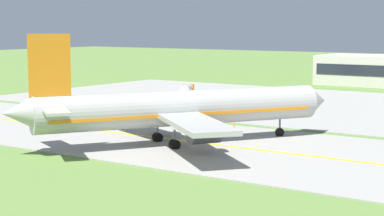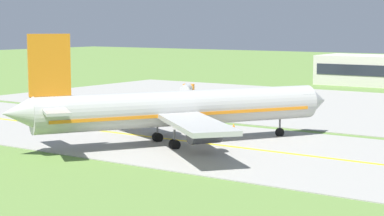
% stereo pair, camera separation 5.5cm
% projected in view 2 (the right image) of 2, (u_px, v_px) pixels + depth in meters
% --- Properties ---
extents(ground_plane, '(500.00, 500.00, 0.00)m').
position_uv_depth(ground_plane, '(191.00, 143.00, 79.15)').
color(ground_plane, olive).
extents(taxiway_strip, '(240.00, 28.00, 0.10)m').
position_uv_depth(taxiway_strip, '(191.00, 142.00, 79.14)').
color(taxiway_strip, '#9E9B93').
rests_on(taxiway_strip, ground).
extents(taxiway_centreline, '(220.00, 0.60, 0.01)m').
position_uv_depth(taxiway_centreline, '(191.00, 142.00, 79.13)').
color(taxiway_centreline, yellow).
rests_on(taxiway_centreline, taxiway_strip).
extents(airplane_lead, '(29.74, 35.70, 12.70)m').
position_uv_depth(airplane_lead, '(178.00, 109.00, 77.25)').
color(airplane_lead, '#ADADA8').
rests_on(airplane_lead, ground).
extents(service_truck_baggage, '(4.54, 6.28, 2.65)m').
position_uv_depth(service_truck_baggage, '(187.00, 90.00, 127.03)').
color(service_truck_baggage, orange).
rests_on(service_truck_baggage, ground).
extents(traffic_cone_near_edge, '(0.44, 0.44, 0.60)m').
position_uv_depth(traffic_cone_near_edge, '(234.00, 126.00, 90.24)').
color(traffic_cone_near_edge, orange).
rests_on(traffic_cone_near_edge, ground).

